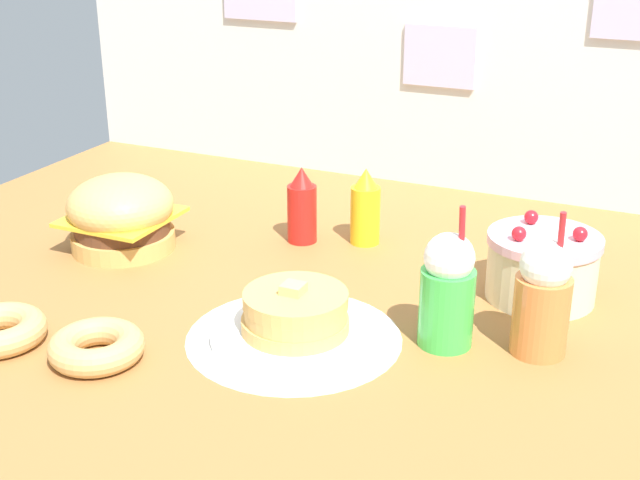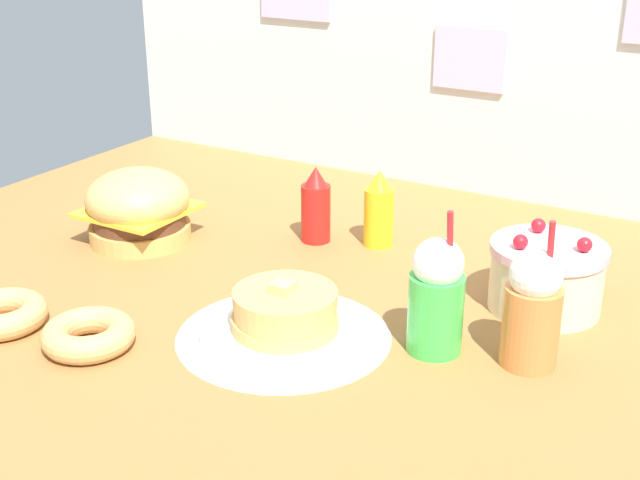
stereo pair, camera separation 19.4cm
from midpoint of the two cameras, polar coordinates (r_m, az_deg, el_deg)
ground_plane at (r=1.94m, az=0.53°, el=-4.90°), size 2.47×1.98×0.02m
back_wall at (r=2.67m, az=11.56°, el=11.84°), size 2.47×0.04×0.82m
doily_mat at (r=1.82m, az=0.64°, el=-6.48°), size 0.45×0.45×0.00m
burger at (r=2.31m, az=-9.63°, el=2.10°), size 0.27×0.27×0.20m
pancake_stack at (r=1.80m, az=0.73°, el=-5.22°), size 0.35×0.35×0.12m
layer_cake at (r=2.00m, az=17.51°, el=-2.36°), size 0.26×0.26×0.19m
ketchup_bottle at (r=2.27m, az=2.16°, el=2.16°), size 0.08×0.08×0.21m
mustard_bottle at (r=2.26m, az=6.38°, el=1.90°), size 0.08×0.08×0.21m
cream_soda_cup at (r=1.75m, az=10.88°, el=-3.79°), size 0.11×0.11×0.31m
orange_float_cup at (r=1.74m, az=17.06°, el=-4.45°), size 0.11×0.11×0.31m
donut_pink_glaze at (r=1.94m, az=-17.69°, el=-4.72°), size 0.19×0.19×0.06m
donut_chocolate at (r=1.81m, az=-12.17°, el=-6.19°), size 0.19×0.19×0.06m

